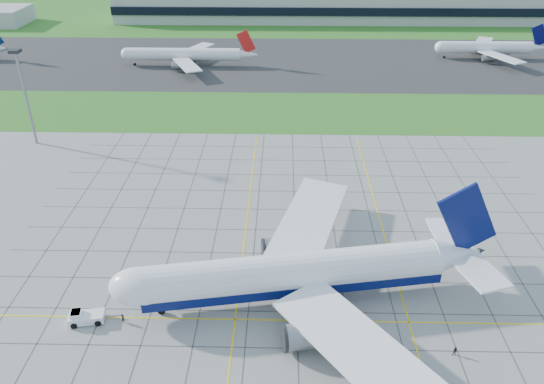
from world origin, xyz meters
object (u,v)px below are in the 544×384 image
object	(u,v)px
pushback_tug	(85,317)
crew_far	(455,351)
distant_jet_2	(487,47)
crew_near	(123,318)
airliner	(296,274)
distant_jet_1	(185,54)
light_mast	(23,86)

from	to	relation	value
pushback_tug	crew_far	bearing A→B (deg)	-15.87
distant_jet_2	pushback_tug	bearing A→B (deg)	-126.36
crew_near	distant_jet_2	xyz separation A→B (m)	(107.76, 154.74, 3.63)
airliner	crew_far	distance (m)	26.78
distant_jet_1	light_mast	bearing A→B (deg)	-111.38
light_mast	pushback_tug	size ratio (longest dim) A/B	3.13
light_mast	crew_far	bearing A→B (deg)	-38.32
crew_far	crew_near	bearing A→B (deg)	-179.15
airliner	crew_far	xyz separation A→B (m)	(23.56, -11.83, -4.74)
airliner	distant_jet_2	distance (m)	168.86
crew_near	crew_far	distance (m)	51.63
light_mast	crew_near	bearing A→B (deg)	-58.25
crew_near	airliner	bearing A→B (deg)	-62.27
light_mast	airliner	xyz separation A→B (m)	(69.84, -61.98, -10.64)
airliner	distant_jet_2	bearing A→B (deg)	51.59
distant_jet_2	crew_far	bearing A→B (deg)	-109.38
crew_far	airliner	bearing A→B (deg)	160.61
pushback_tug	crew_far	distance (m)	57.74
airliner	pushback_tug	distance (m)	34.72
distant_jet_1	distant_jet_2	world-z (taller)	same
light_mast	crew_near	xyz separation A→B (m)	(42.09, -68.03, -15.32)
crew_far	distant_jet_1	distance (m)	160.97
airliner	light_mast	bearing A→B (deg)	128.29
pushback_tug	crew_far	size ratio (longest dim) A/B	5.08
airliner	distant_jet_2	size ratio (longest dim) A/B	1.51
distant_jet_2	distant_jet_1	bearing A→B (deg)	-173.80
airliner	crew_near	size ratio (longest dim) A/B	37.50
light_mast	crew_far	xyz separation A→B (m)	(93.40, -73.81, -15.37)
distant_jet_2	light_mast	bearing A→B (deg)	-149.94
distant_jet_1	crew_near	bearing A→B (deg)	-84.64
light_mast	distant_jet_1	world-z (taller)	light_mast
crew_near	crew_far	bearing A→B (deg)	-81.00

